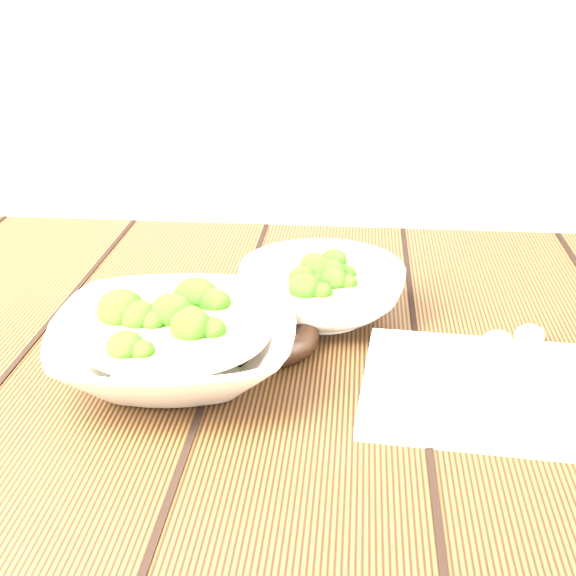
{
  "coord_description": "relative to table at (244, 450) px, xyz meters",
  "views": [
    {
      "loc": [
        0.11,
        -0.72,
        1.14
      ],
      "look_at": [
        0.04,
        0.05,
        0.8
      ],
      "focal_mm": 50.0,
      "sensor_mm": 36.0,
      "label": 1
    }
  ],
  "objects": [
    {
      "name": "soup_bowl_front",
      "position": [
        -0.06,
        -0.05,
        0.15
      ],
      "size": [
        0.26,
        0.26,
        0.07
      ],
      "color": "silver",
      "rests_on": "table"
    },
    {
      "name": "table",
      "position": [
        0.0,
        0.0,
        0.0
      ],
      "size": [
        1.2,
        0.8,
        0.75
      ],
      "color": "#3B2410",
      "rests_on": "ground"
    },
    {
      "name": "napkin",
      "position": [
        0.24,
        -0.06,
        0.13
      ],
      "size": [
        0.25,
        0.21,
        0.01
      ],
      "primitive_type": "cube",
      "rotation": [
        0.0,
        0.0,
        -0.09
      ],
      "color": "beige",
      "rests_on": "table"
    },
    {
      "name": "trivet",
      "position": [
        0.02,
        0.01,
        0.13
      ],
      "size": [
        0.14,
        0.14,
        0.03
      ],
      "primitive_type": "torus",
      "rotation": [
        0.0,
        0.0,
        -0.2
      ],
      "color": "black",
      "rests_on": "table"
    },
    {
      "name": "soup_bowl_back",
      "position": [
        0.08,
        0.1,
        0.15
      ],
      "size": [
        0.23,
        0.23,
        0.07
      ],
      "color": "silver",
      "rests_on": "table"
    },
    {
      "name": "spoon_right",
      "position": [
        0.28,
        -0.0,
        0.14
      ],
      "size": [
        0.07,
        0.19,
        0.01
      ],
      "color": "#B4AD9F",
      "rests_on": "napkin"
    },
    {
      "name": "spoon_left",
      "position": [
        0.24,
        -0.02,
        0.14
      ],
      "size": [
        0.08,
        0.19,
        0.01
      ],
      "color": "#B4AD9F",
      "rests_on": "napkin"
    }
  ]
}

